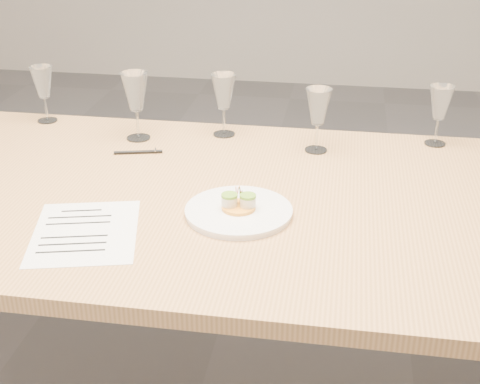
% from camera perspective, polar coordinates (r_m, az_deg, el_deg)
% --- Properties ---
extents(dining_table, '(2.40, 1.00, 0.75)m').
position_cam_1_polar(dining_table, '(1.72, -4.72, -1.96)').
color(dining_table, tan).
rests_on(dining_table, ground).
extents(dinner_plate, '(0.25, 0.25, 0.07)m').
position_cam_1_polar(dinner_plate, '(1.57, -0.11, -1.59)').
color(dinner_plate, white).
rests_on(dinner_plate, dining_table).
extents(recipe_sheet, '(0.29, 0.34, 0.00)m').
position_cam_1_polar(recipe_sheet, '(1.54, -13.10, -3.35)').
color(recipe_sheet, white).
rests_on(recipe_sheet, dining_table).
extents(ballpoint_pen, '(0.14, 0.05, 0.01)m').
position_cam_1_polar(ballpoint_pen, '(1.93, -8.66, 3.39)').
color(ballpoint_pen, black).
rests_on(ballpoint_pen, dining_table).
extents(wine_glass_0, '(0.07, 0.07, 0.18)m').
position_cam_1_polar(wine_glass_0, '(2.22, -16.49, 8.88)').
color(wine_glass_0, white).
rests_on(wine_glass_0, dining_table).
extents(wine_glass_1, '(0.08, 0.08, 0.20)m').
position_cam_1_polar(wine_glass_1, '(2.00, -8.92, 8.34)').
color(wine_glass_1, white).
rests_on(wine_glass_1, dining_table).
extents(wine_glass_2, '(0.08, 0.08, 0.19)m').
position_cam_1_polar(wine_glass_2, '(2.01, -1.41, 8.45)').
color(wine_glass_2, white).
rests_on(wine_glass_2, dining_table).
extents(wine_glass_3, '(0.07, 0.07, 0.19)m').
position_cam_1_polar(wine_glass_3, '(1.90, 6.69, 7.14)').
color(wine_glass_3, white).
rests_on(wine_glass_3, dining_table).
extents(wine_glass_4, '(0.07, 0.07, 0.18)m').
position_cam_1_polar(wine_glass_4, '(2.02, 16.72, 7.20)').
color(wine_glass_4, white).
rests_on(wine_glass_4, dining_table).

